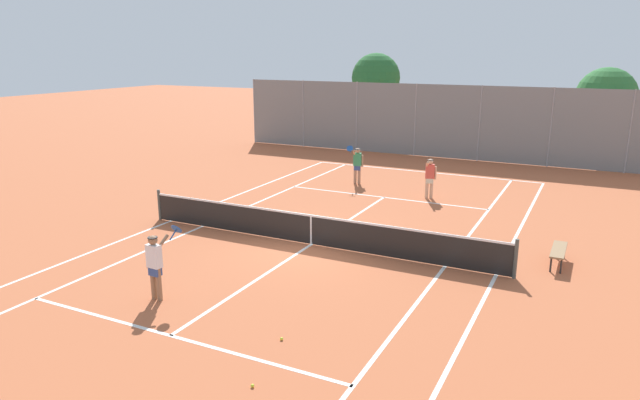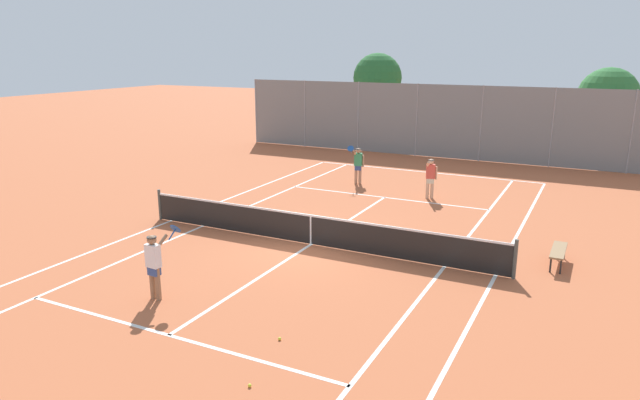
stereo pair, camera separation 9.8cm
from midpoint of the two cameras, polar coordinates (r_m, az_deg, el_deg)
name	(u,v)px [view 2 (the right image)]	position (r m, az deg, el deg)	size (l,w,h in m)	color
ground_plane	(311,244)	(17.46, -0.75, -4.47)	(120.00, 120.00, 0.00)	#B25B38
court_line_markings	(311,244)	(17.46, -0.75, -4.46)	(11.10, 23.90, 0.01)	silver
tennis_net	(311,229)	(17.30, -0.76, -2.88)	(12.00, 0.10, 1.07)	#474C47
player_near_side	(154,262)	(14.01, -16.07, -6.02)	(0.70, 0.73, 1.77)	#936B4C
player_far_left	(358,163)	(25.11, 3.94, 3.68)	(0.54, 0.84, 1.77)	tan
player_far_right	(430,176)	(23.00, 11.11, 2.36)	(0.44, 0.56, 1.60)	#D8A884
loose_tennis_ball_0	(359,169)	(28.32, 4.00, 3.11)	(0.07, 0.07, 0.07)	#D1DB33
loose_tennis_ball_1	(250,385)	(10.64, -6.77, -17.94)	(0.07, 0.07, 0.07)	#D1DB33
loose_tennis_ball_2	(280,339)	(12.05, -3.82, -13.67)	(0.07, 0.07, 0.07)	#D1DB33
loose_tennis_ball_3	(380,251)	(16.91, 6.16, -5.10)	(0.07, 0.07, 0.07)	#D1DB33
courtside_bench	(558,251)	(17.03, 22.90, -4.75)	(0.36, 1.50, 0.47)	olive
back_fence	(448,122)	(31.73, 12.77, 7.63)	(24.60, 0.08, 3.98)	gray
tree_behind_left	(379,79)	(36.01, 5.95, 11.93)	(2.99, 2.99, 5.57)	brown
tree_behind_right	(605,99)	(32.46, 26.67, 8.99)	(3.01, 2.96, 4.93)	brown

